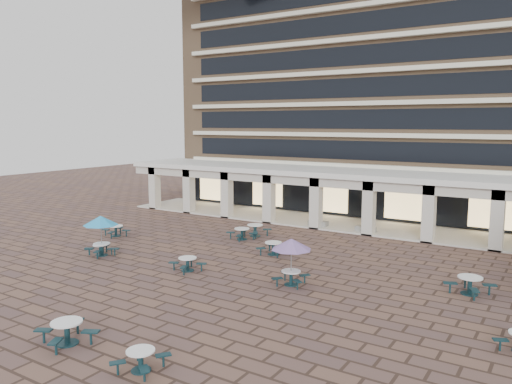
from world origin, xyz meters
TOP-DOWN VIEW (x-y plane):
  - ground at (0.00, 0.00)m, footprint 120.00×120.00m
  - apartment_building at (0.00, 25.47)m, footprint 40.00×15.50m
  - retail_arcade at (0.00, 14.80)m, footprint 42.00×6.60m
  - picnic_table_0 at (-9.89, -1.90)m, footprint 1.66×1.66m
  - picnic_table_1 at (-0.99, -11.00)m, footprint 2.28×2.28m
  - picnic_table_2 at (2.78, -11.00)m, footprint 1.77×1.77m
  - picnic_table_4 at (-9.75, -1.89)m, footprint 2.13×2.13m
  - picnic_table_5 at (-3.21, -1.54)m, footprint 2.03×2.03m
  - picnic_table_6 at (2.77, -0.61)m, footprint 2.05×2.05m
  - picnic_table_7 at (10.61, 2.75)m, footprint 2.34×2.34m
  - picnic_table_8 at (-13.12, 2.25)m, footprint 2.07×2.07m
  - picnic_table_9 at (-4.64, 7.63)m, footprint 2.15×2.15m
  - picnic_table_10 at (-0.95, 3.95)m, footprint 1.82×1.82m
  - picnic_table_12 at (-4.86, 6.26)m, footprint 2.19×2.19m
  - planter_left at (-2.13, 12.90)m, footprint 1.50×0.63m
  - planter_right at (1.74, 12.90)m, footprint 1.50×0.64m

SIDE VIEW (x-z plane):
  - ground at x=0.00m, z-range 0.00..0.00m
  - picnic_table_0 at x=-9.89m, z-range 0.06..0.73m
  - picnic_table_2 at x=2.78m, z-range 0.07..0.79m
  - picnic_table_5 at x=-3.21m, z-range 0.07..0.83m
  - picnic_table_8 at x=-13.12m, z-range 0.07..0.84m
  - picnic_table_10 at x=-0.95m, z-range 0.08..0.86m
  - picnic_table_12 at x=-4.86m, z-range 0.08..0.87m
  - planter_right at x=1.74m, z-range -0.13..1.13m
  - picnic_table_9 at x=-4.64m, z-range 0.08..0.93m
  - picnic_table_7 at x=10.61m, z-range 0.08..0.94m
  - picnic_table_1 at x=-0.99m, z-range 0.08..0.95m
  - planter_left at x=-2.13m, z-range -0.12..1.16m
  - picnic_table_6 at x=2.77m, z-range 0.83..3.20m
  - picnic_table_4 at x=-9.75m, z-range 0.86..3.33m
  - retail_arcade at x=0.00m, z-range 0.80..5.20m
  - apartment_building at x=0.00m, z-range 0.00..25.20m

